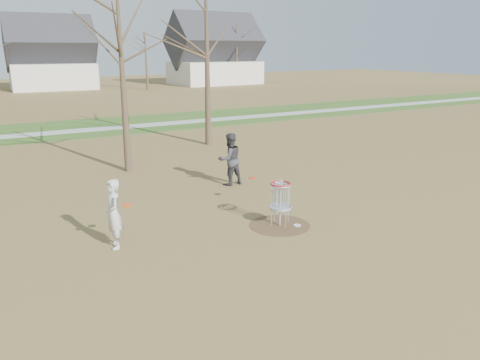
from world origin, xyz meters
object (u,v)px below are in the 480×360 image
player_standing (113,214)px  disc_golf_basket (280,196)px  player_throwing (230,159)px  disc_grounded (297,225)px

player_standing → disc_golf_basket: bearing=83.3°
player_standing → disc_golf_basket: player_standing is taller
player_throwing → disc_golf_basket: (-0.78, -4.54, -0.08)m
disc_grounded → disc_golf_basket: size_ratio=0.16×
player_throwing → disc_golf_basket: player_throwing is taller
disc_golf_basket → player_throwing: bearing=80.2°
player_standing → player_throwing: (5.43, 3.69, 0.08)m
disc_grounded → disc_golf_basket: (-0.42, 0.29, 0.89)m
player_standing → disc_golf_basket: (4.64, -0.84, -0.01)m
player_standing → disc_golf_basket: size_ratio=1.36×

